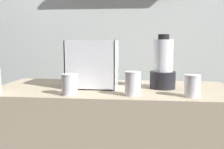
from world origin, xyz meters
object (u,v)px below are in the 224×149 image
object	(u,v)px
blender_pitcher	(163,67)
juice_cup_beet_left	(70,86)
carrot_display_bin	(93,73)
juice_cup_pomegranate_middle	(133,85)
juice_cup_orange_right	(192,87)

from	to	relation	value
blender_pitcher	juice_cup_beet_left	xyz separation A→B (m)	(-0.49, -0.26, -0.08)
carrot_display_bin	juice_cup_pomegranate_middle	xyz separation A→B (m)	(0.25, -0.24, -0.03)
carrot_display_bin	juice_cup_orange_right	bearing A→B (deg)	-22.84
carrot_display_bin	blender_pitcher	distance (m)	0.42
juice_cup_pomegranate_middle	carrot_display_bin	bearing A→B (deg)	136.76
juice_cup_beet_left	juice_cup_orange_right	xyz separation A→B (m)	(0.63, 0.03, 0.00)
carrot_display_bin	juice_cup_pomegranate_middle	distance (m)	0.35
juice_cup_orange_right	carrot_display_bin	bearing A→B (deg)	157.16
juice_cup_beet_left	juice_cup_pomegranate_middle	distance (m)	0.33
juice_cup_orange_right	blender_pitcher	bearing A→B (deg)	119.97
juice_cup_beet_left	blender_pitcher	bearing A→B (deg)	27.49
juice_cup_pomegranate_middle	juice_cup_beet_left	bearing A→B (deg)	-176.48
blender_pitcher	juice_cup_pomegranate_middle	world-z (taller)	blender_pitcher
juice_cup_beet_left	carrot_display_bin	bearing A→B (deg)	73.99
juice_cup_pomegranate_middle	juice_cup_orange_right	bearing A→B (deg)	1.06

